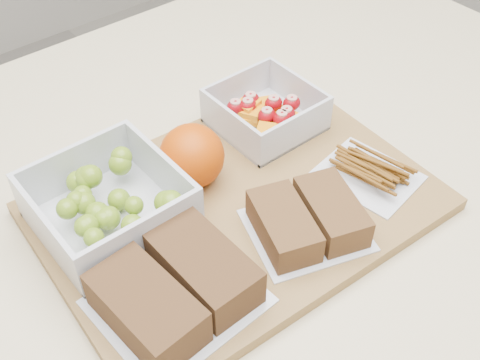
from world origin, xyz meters
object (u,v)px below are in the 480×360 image
Objects in this scene: cutting_board at (238,207)px; fruit_container at (265,113)px; sandwich_bag_left at (176,288)px; pretzel_bag at (369,169)px; grape_container at (109,204)px; sandwich_bag_center at (308,219)px; orange at (192,156)px.

cutting_board is 3.59× the size of fruit_container.
pretzel_bag is (0.27, 0.00, -0.01)m from sandwich_bag_left.
grape_container reaches higher than cutting_board.
fruit_container is at bearing 62.99° from sandwich_bag_center.
grape_container is 1.95× the size of orange.
grape_container reaches higher than sandwich_bag_center.
orange is at bearing -169.72° from fruit_container.
cutting_board is at bearing 155.73° from pretzel_bag.
pretzel_bag is at bearing -25.77° from grape_container.
grape_container is 0.24m from fruit_container.
fruit_container is (0.24, 0.02, -0.01)m from grape_container.
fruit_container is 0.15m from pretzel_bag.
sandwich_bag_left is (-0.01, -0.13, -0.00)m from grape_container.
sandwich_bag_left is 1.04× the size of sandwich_bag_center.
pretzel_bag is (0.03, -0.15, -0.01)m from fruit_container.
sandwich_bag_center is (0.16, -0.01, -0.00)m from sandwich_bag_left.
pretzel_bag is at bearing -37.72° from orange.
cutting_board is at bearing 110.20° from sandwich_bag_center.
orange is 0.50× the size of sandwich_bag_center.
sandwich_bag_center is (0.03, -0.08, 0.03)m from cutting_board.
cutting_board is 2.87× the size of sandwich_bag_center.
sandwich_bag_left is at bearing -92.36° from grape_container.
sandwich_bag_center is at bearing -66.76° from cutting_board.
fruit_container is 1.59× the size of orange.
orange is 0.15m from sandwich_bag_center.
pretzel_bag is at bearing 0.55° from sandwich_bag_left.
sandwich_bag_center is (0.05, -0.14, -0.02)m from orange.
cutting_board is 0.08m from orange.
grape_container is at bearing 154.23° from pretzel_bag.
pretzel_bag is (0.16, -0.12, -0.02)m from orange.
fruit_container is at bearing 39.55° from cutting_board.
cutting_board is 0.14m from fruit_container.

